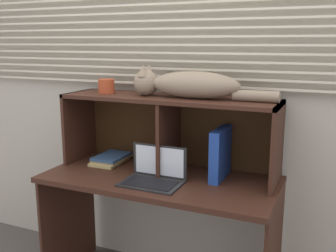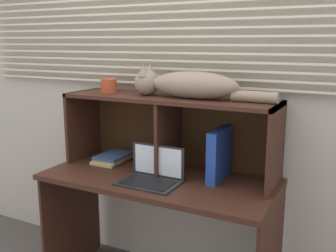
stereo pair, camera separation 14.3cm
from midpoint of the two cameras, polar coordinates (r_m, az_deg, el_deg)
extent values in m
cube|color=beige|center=(2.43, 0.40, 6.53)|extent=(4.40, 0.04, 2.50)
cube|color=beige|center=(2.38, -0.08, 5.99)|extent=(3.09, 0.02, 0.01)
cube|color=beige|center=(2.38, -0.08, 7.13)|extent=(3.09, 0.02, 0.01)
cube|color=beige|center=(2.38, -0.08, 8.27)|extent=(3.09, 0.02, 0.01)
cube|color=beige|center=(2.37, -0.08, 9.42)|extent=(3.09, 0.02, 0.01)
cube|color=beige|center=(2.37, -0.08, 10.56)|extent=(3.09, 0.02, 0.01)
cube|color=beige|center=(2.37, -0.08, 11.71)|extent=(3.09, 0.02, 0.01)
cube|color=beige|center=(2.37, -0.08, 12.86)|extent=(3.09, 0.02, 0.01)
cube|color=beige|center=(2.37, -0.08, 14.00)|extent=(3.09, 0.02, 0.01)
cube|color=beige|center=(2.37, -0.08, 15.15)|extent=(3.09, 0.02, 0.01)
cube|color=beige|center=(2.38, -0.08, 16.29)|extent=(3.09, 0.02, 0.01)
cube|color=beige|center=(2.38, -0.08, 17.43)|extent=(3.09, 0.02, 0.01)
cube|color=#3C2016|center=(2.24, -3.11, -7.78)|extent=(1.32, 0.60, 0.03)
cube|color=#3C2016|center=(2.72, -15.67, -12.98)|extent=(0.02, 0.54, 0.71)
cube|color=#3C2016|center=(2.24, -1.84, 3.99)|extent=(1.26, 0.34, 0.02)
cube|color=#3C2016|center=(2.60, -14.25, 0.06)|extent=(0.02, 0.34, 0.44)
cube|color=#3C2016|center=(2.09, 13.74, -2.78)|extent=(0.02, 0.34, 0.44)
cube|color=#3C2016|center=(2.28, -1.65, -1.53)|extent=(0.02, 0.32, 0.42)
cube|color=#3D2511|center=(2.42, -0.11, -0.41)|extent=(1.26, 0.01, 0.44)
ellipsoid|color=gray|center=(2.16, 2.01, 5.99)|extent=(0.51, 0.17, 0.15)
sphere|color=gray|center=(2.29, -4.99, 6.27)|extent=(0.15, 0.15, 0.15)
cone|color=gray|center=(2.25, -5.48, 8.03)|extent=(0.07, 0.07, 0.07)
cone|color=gray|center=(2.32, -4.59, 8.16)|extent=(0.07, 0.07, 0.07)
cylinder|color=gray|center=(2.07, 10.77, 4.27)|extent=(0.24, 0.06, 0.06)
cube|color=black|center=(2.13, -4.42, -8.35)|extent=(0.32, 0.22, 0.01)
cube|color=black|center=(2.18, -3.13, -5.10)|extent=(0.32, 0.01, 0.18)
cube|color=white|center=(2.18, -3.18, -5.13)|extent=(0.29, 0.00, 0.16)
cube|color=black|center=(2.11, -4.56, -8.28)|extent=(0.27, 0.15, 0.00)
cube|color=#1F429D|center=(2.18, 5.78, -4.02)|extent=(0.06, 0.26, 0.28)
cube|color=tan|center=(2.52, -10.12, -5.10)|extent=(0.16, 0.24, 0.02)
cube|color=tan|center=(2.52, -9.81, -4.70)|extent=(0.16, 0.24, 0.02)
cube|color=#33537C|center=(2.51, -9.84, -4.38)|extent=(0.16, 0.24, 0.02)
cylinder|color=#B44425|center=(2.44, -10.62, 5.71)|extent=(0.10, 0.10, 0.08)
camera|label=1|loc=(0.07, -91.81, -0.39)|focal=41.95mm
camera|label=2|loc=(0.07, 88.19, 0.39)|focal=41.95mm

